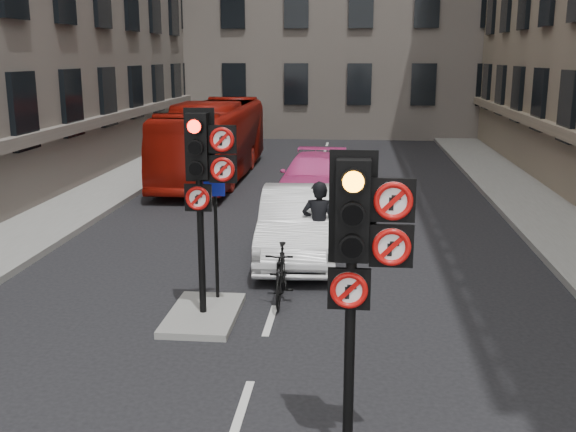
% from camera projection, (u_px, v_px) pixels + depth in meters
% --- Properties ---
extents(pavement_left, '(3.00, 50.00, 0.16)m').
position_uv_depth(pavement_left, '(52.00, 215.00, 19.29)').
color(pavement_left, gray).
rests_on(pavement_left, ground).
extents(pavement_right, '(3.00, 50.00, 0.16)m').
position_uv_depth(pavement_right, '(571.00, 227.00, 17.92)').
color(pavement_right, gray).
rests_on(pavement_right, ground).
extents(centre_island, '(1.20, 2.00, 0.12)m').
position_uv_depth(centre_island, '(203.00, 315.00, 11.95)').
color(centre_island, gray).
rests_on(centre_island, ground).
extents(signal_near, '(0.91, 0.40, 3.58)m').
position_uv_depth(signal_near, '(360.00, 244.00, 7.23)').
color(signal_near, black).
rests_on(signal_near, ground).
extents(signal_far, '(0.91, 0.40, 3.58)m').
position_uv_depth(signal_far, '(204.00, 168.00, 11.32)').
color(signal_far, black).
rests_on(signal_far, centre_island).
extents(car_silver, '(2.02, 4.31, 1.43)m').
position_uv_depth(car_silver, '(296.00, 229.00, 15.26)').
color(car_silver, '#A3A6AB').
rests_on(car_silver, ground).
extents(car_white, '(1.89, 4.85, 1.58)m').
position_uv_depth(car_white, '(298.00, 224.00, 15.42)').
color(car_white, silver).
rests_on(car_white, ground).
extents(car_pink, '(2.34, 5.06, 1.43)m').
position_uv_depth(car_pink, '(313.00, 177.00, 21.59)').
color(car_pink, '#E64398').
rests_on(car_pink, ground).
extents(bus_red, '(2.46, 10.31, 2.87)m').
position_uv_depth(bus_red, '(214.00, 140.00, 25.27)').
color(bus_red, maroon).
rests_on(bus_red, ground).
extents(motorcycle, '(0.54, 1.79, 1.07)m').
position_uv_depth(motorcycle, '(281.00, 274.00, 12.69)').
color(motorcycle, black).
rests_on(motorcycle, ground).
extents(motorcyclist, '(0.72, 0.48, 1.96)m').
position_uv_depth(motorcyclist, '(319.00, 226.00, 14.40)').
color(motorcyclist, black).
rests_on(motorcyclist, ground).
extents(info_sign, '(0.39, 0.14, 2.26)m').
position_uv_depth(info_sign, '(216.00, 222.00, 12.29)').
color(info_sign, black).
rests_on(info_sign, centre_island).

